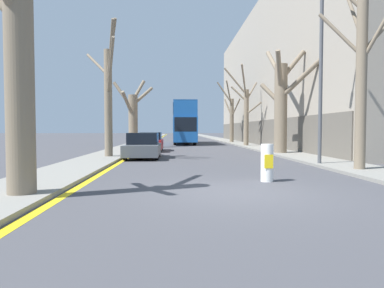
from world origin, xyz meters
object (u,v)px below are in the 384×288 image
parked_car_1 (151,142)px  street_tree_left_0 (15,48)px  street_tree_right_3 (231,116)px  parked_car_0 (143,146)px  lamp_post (319,68)px  double_decker_bus (184,121)px  street_tree_right_2 (246,112)px  street_tree_right_0 (361,70)px  street_tree_right_1 (281,101)px  street_tree_left_1 (108,95)px  street_tree_left_2 (133,116)px  traffic_bollard (267,163)px

parked_car_1 → street_tree_left_0: bearing=-96.1°
street_tree_right_3 → street_tree_left_0: bearing=-107.6°
parked_car_0 → lamp_post: (8.12, -4.54, 3.63)m
parked_car_0 → double_decker_bus: bearing=81.8°
street_tree_right_3 → lamp_post: (-0.54, -26.59, 1.09)m
street_tree_right_2 → street_tree_right_0: bearing=-89.1°
street_tree_right_0 → street_tree_right_1: size_ratio=1.21×
parked_car_1 → lamp_post: bearing=-53.5°
street_tree_left_0 → street_tree_right_2: size_ratio=1.01×
street_tree_left_1 → street_tree_left_2: 11.32m
street_tree_left_2 → street_tree_right_2: size_ratio=0.81×
double_decker_bus → traffic_bollard: double_decker_bus is taller
double_decker_bus → street_tree_left_0: bearing=-98.7°
parked_car_1 → lamp_post: size_ratio=0.56×
street_tree_right_3 → parked_car_0: 23.83m
street_tree_right_0 → street_tree_right_2: 19.51m
parked_car_0 → traffic_bollard: (4.65, -8.96, -0.09)m
parked_car_1 → traffic_bollard: bearing=-73.2°
street_tree_right_2 → parked_car_0: street_tree_right_2 is taller
street_tree_left_1 → street_tree_right_2: size_ratio=0.98×
street_tree_left_2 → traffic_bollard: size_ratio=5.20×
street_tree_right_2 → lamp_post: bearing=-91.3°
street_tree_right_3 → double_decker_bus: (-5.82, -2.33, -0.64)m
street_tree_right_0 → parked_car_1: bearing=123.9°
parked_car_0 → parked_car_1: 6.42m
street_tree_left_2 → parked_car_0: size_ratio=1.47×
parked_car_0 → street_tree_right_0: bearing=-37.2°
street_tree_left_2 → street_tree_right_1: (10.59, -8.65, 0.63)m
street_tree_right_1 → street_tree_right_3: bearing=90.1°
street_tree_left_0 → street_tree_right_2: bearing=66.6°
double_decker_bus → parked_car_0: size_ratio=2.75×
street_tree_left_2 → street_tree_right_1: street_tree_right_1 is taller
street_tree_right_1 → double_decker_bus: street_tree_right_1 is taller
street_tree_right_2 → traffic_bollard: size_ratio=6.41×
street_tree_left_1 → street_tree_right_1: street_tree_left_1 is taller
street_tree_left_1 → traffic_bollard: street_tree_left_1 is taller
street_tree_right_1 → parked_car_1: size_ratio=1.70×
street_tree_right_3 → double_decker_bus: bearing=-158.2°
double_decker_bus → parked_car_1: double_decker_bus is taller
double_decker_bus → lamp_post: lamp_post is taller
parked_car_0 → lamp_post: lamp_post is taller
lamp_post → street_tree_right_0: bearing=-72.0°
traffic_bollard → lamp_post: bearing=51.9°
street_tree_right_2 → lamp_post: (-0.39, -17.33, 0.98)m
street_tree_right_1 → street_tree_right_2: (-0.18, 10.29, -0.13)m
street_tree_left_1 → street_tree_right_2: 16.60m
street_tree_right_0 → street_tree_right_1: 9.22m
street_tree_left_0 → traffic_bollard: bearing=19.1°
street_tree_left_1 → street_tree_left_2: bearing=90.0°
street_tree_right_3 → lamp_post: 26.61m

